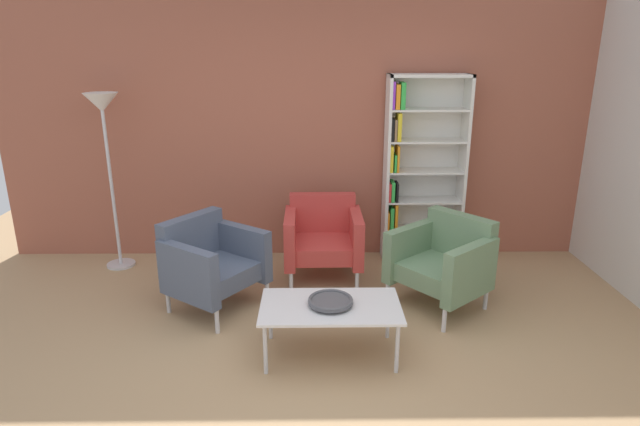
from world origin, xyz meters
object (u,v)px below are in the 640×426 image
(coffee_table_low, at_px, (330,309))
(decorative_bowl, at_px, (330,301))
(armchair_by_bookshelf, at_px, (323,237))
(armchair_spare_guest, at_px, (443,260))
(armchair_corner_red, at_px, (211,262))
(bookshelf_tall, at_px, (417,171))
(floor_lamp_torchiere, at_px, (104,124))

(coffee_table_low, xyz_separation_m, decorative_bowl, (0.00, 0.00, 0.07))
(decorative_bowl, xyz_separation_m, armchair_by_bookshelf, (-0.03, 1.37, -0.02))
(armchair_spare_guest, bearing_deg, coffee_table_low, -92.10)
(armchair_corner_red, bearing_deg, bookshelf_tall, -24.75)
(bookshelf_tall, distance_m, armchair_spare_guest, 1.20)
(coffee_table_low, bearing_deg, armchair_corner_red, 142.13)
(armchair_by_bookshelf, relative_size, armchair_spare_guest, 0.82)
(coffee_table_low, bearing_deg, decorative_bowl, 0.00)
(armchair_by_bookshelf, bearing_deg, coffee_table_low, -89.41)
(coffee_table_low, height_order, floor_lamp_torchiere, floor_lamp_torchiere)
(decorative_bowl, xyz_separation_m, armchair_corner_red, (-0.99, 0.77, -0.02))
(bookshelf_tall, xyz_separation_m, decorative_bowl, (-0.94, -1.84, -0.51))
(decorative_bowl, xyz_separation_m, floor_lamp_torchiere, (-2.10, 1.67, 1.01))
(armchair_spare_guest, distance_m, armchair_corner_red, 1.97)
(decorative_bowl, bearing_deg, armchair_spare_guest, 37.87)
(bookshelf_tall, relative_size, armchair_by_bookshelf, 2.44)
(armchair_by_bookshelf, distance_m, armchair_corner_red, 1.13)
(bookshelf_tall, height_order, armchair_by_bookshelf, bookshelf_tall)
(bookshelf_tall, distance_m, armchair_by_bookshelf, 1.20)
(bookshelf_tall, xyz_separation_m, floor_lamp_torchiere, (-3.03, -0.17, 0.50))
(bookshelf_tall, relative_size, decorative_bowl, 5.94)
(decorative_bowl, height_order, armchair_corner_red, armchair_corner_red)
(armchair_spare_guest, height_order, floor_lamp_torchiere, floor_lamp_torchiere)
(armchair_by_bookshelf, relative_size, armchair_corner_red, 0.82)
(coffee_table_low, distance_m, floor_lamp_torchiere, 2.89)
(armchair_corner_red, bearing_deg, armchair_by_bookshelf, -22.08)
(coffee_table_low, relative_size, armchair_spare_guest, 1.05)
(armchair_by_bookshelf, xyz_separation_m, floor_lamp_torchiere, (-2.07, 0.31, 1.03))
(armchair_corner_red, bearing_deg, floor_lamp_torchiere, 86.91)
(armchair_by_bookshelf, distance_m, floor_lamp_torchiere, 2.34)
(coffee_table_low, xyz_separation_m, armchair_corner_red, (-0.99, 0.77, 0.05))
(decorative_bowl, bearing_deg, armchair_by_bookshelf, 91.12)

